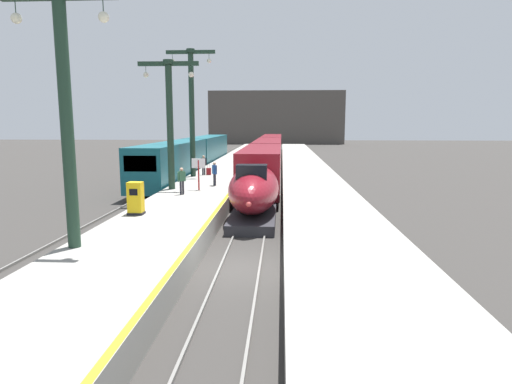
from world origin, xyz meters
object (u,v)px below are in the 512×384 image
at_px(regional_train_adjacent, 193,154).
at_px(passenger_far_waiting, 215,172).
at_px(highspeed_train_main, 268,155).
at_px(passenger_mid_platform, 182,179).
at_px(station_column_far, 192,102).
at_px(station_column_near, 65,96).
at_px(station_column_mid, 170,112).
at_px(passenger_near_edge, 204,164).
at_px(ticket_machine_yellow, 136,200).
at_px(departure_info_board, 199,168).
at_px(rolling_suitcase, 209,171).

bearing_deg(regional_train_adjacent, passenger_far_waiting, -73.59).
bearing_deg(highspeed_train_main, regional_train_adjacent, -171.89).
relative_size(passenger_mid_platform, passenger_far_waiting, 1.00).
bearing_deg(regional_train_adjacent, station_column_far, -78.70).
relative_size(station_column_near, station_column_mid, 1.04).
bearing_deg(passenger_near_edge, highspeed_train_main, 65.17).
relative_size(regional_train_adjacent, passenger_mid_platform, 21.66).
relative_size(passenger_far_waiting, ticket_machine_yellow, 1.06).
xyz_separation_m(station_column_far, passenger_far_waiting, (2.66, -5.48, -5.16)).
height_order(highspeed_train_main, ticket_machine_yellow, highspeed_train_main).
xyz_separation_m(passenger_mid_platform, departure_info_board, (0.72, 1.88, 0.52)).
distance_m(passenger_mid_platform, ticket_machine_yellow, 6.25).
distance_m(station_column_near, station_column_mid, 14.19).
bearing_deg(rolling_suitcase, station_column_far, -137.64).
relative_size(regional_train_adjacent, rolling_suitcase, 37.27).
relative_size(passenger_mid_platform, departure_info_board, 0.80).
distance_m(passenger_near_edge, departure_info_board, 8.75).
bearing_deg(passenger_far_waiting, ticket_machine_yellow, -102.71).
height_order(highspeed_train_main, station_column_mid, station_column_mid).
distance_m(station_column_far, departure_info_board, 9.17).
bearing_deg(highspeed_train_main, ticket_machine_yellow, -101.25).
distance_m(station_column_mid, departure_info_board, 4.16).
height_order(passenger_near_edge, passenger_mid_platform, same).
xyz_separation_m(regional_train_adjacent, passenger_far_waiting, (4.86, -16.50, -0.09)).
relative_size(station_column_mid, station_column_far, 0.82).
relative_size(station_column_mid, ticket_machine_yellow, 5.32).
bearing_deg(station_column_near, passenger_mid_platform, 84.18).
bearing_deg(rolling_suitcase, passenger_near_edge, -172.06).
bearing_deg(station_column_far, highspeed_train_main, 64.14).
bearing_deg(departure_info_board, regional_train_adjacent, 102.47).
relative_size(highspeed_train_main, station_column_far, 5.58).
bearing_deg(passenger_mid_platform, station_column_near, -95.82).
bearing_deg(regional_train_adjacent, ticket_machine_yellow, -84.55).
distance_m(regional_train_adjacent, station_column_near, 32.83).
xyz_separation_m(station_column_mid, passenger_near_edge, (0.72, 8.26, -4.18)).
relative_size(regional_train_adjacent, passenger_far_waiting, 21.66).
xyz_separation_m(regional_train_adjacent, station_column_mid, (2.20, -18.29, 4.09)).
xyz_separation_m(station_column_near, station_column_mid, (0.00, 14.18, -0.18)).
xyz_separation_m(passenger_mid_platform, ticket_machine_yellow, (-0.86, -6.19, -0.25)).
relative_size(highspeed_train_main, departure_info_board, 27.30).
xyz_separation_m(highspeed_train_main, departure_info_board, (-3.97, -19.84, 0.61)).
bearing_deg(passenger_mid_platform, regional_train_adjacent, 99.43).
bearing_deg(passenger_mid_platform, passenger_far_waiting, 70.39).
height_order(regional_train_adjacent, rolling_suitcase, regional_train_adjacent).
distance_m(station_column_near, passenger_far_waiting, 16.77).
relative_size(highspeed_train_main, station_column_near, 6.54).
xyz_separation_m(highspeed_train_main, station_column_mid, (-5.90, -19.45, 4.27)).
xyz_separation_m(station_column_mid, rolling_suitcase, (1.14, 8.32, -4.86)).
height_order(highspeed_train_main, passenger_far_waiting, highspeed_train_main).
height_order(regional_train_adjacent, station_column_far, station_column_far).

